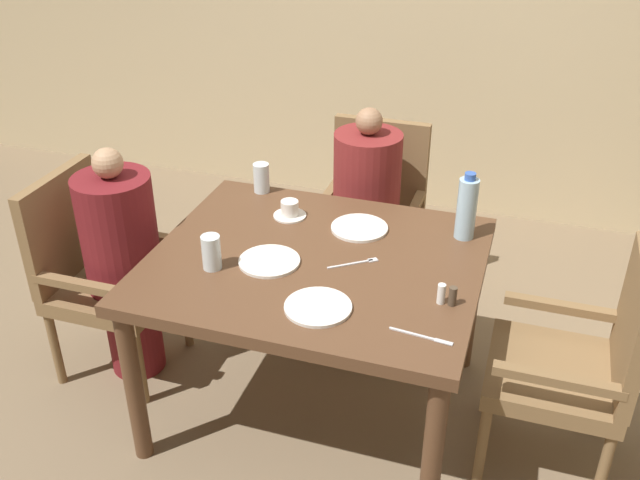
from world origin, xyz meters
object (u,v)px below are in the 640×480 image
at_px(plate_dessert_center, 359,228).
at_px(plate_main_right, 269,261).
at_px(glass_tall_near, 211,252).
at_px(chair_far_side, 373,209).
at_px(plate_main_left, 318,307).
at_px(diner_in_left_chair, 124,263).
at_px(teacup_with_saucer, 290,210).
at_px(chair_right_side, 581,360).
at_px(glass_tall_mid, 261,178).
at_px(water_bottle, 467,208).
at_px(diner_in_far_chair, 366,212).
at_px(chair_left_side, 97,268).

bearing_deg(plate_dessert_center, plate_main_right, -125.69).
bearing_deg(glass_tall_near, plate_dessert_center, 45.68).
distance_m(chair_far_side, plate_main_right, 1.04).
relative_size(plate_main_left, glass_tall_near, 1.75).
bearing_deg(diner_in_left_chair, glass_tall_near, -19.44).
xyz_separation_m(plate_dessert_center, teacup_with_saucer, (-0.31, 0.02, 0.02)).
relative_size(chair_right_side, glass_tall_mid, 6.93).
bearing_deg(teacup_with_saucer, water_bottle, 4.12).
height_order(chair_far_side, plate_main_left, chair_far_side).
bearing_deg(plate_dessert_center, plate_main_left, -88.81).
distance_m(water_bottle, glass_tall_mid, 0.94).
height_order(plate_main_right, teacup_with_saucer, teacup_with_saucer).
relative_size(plate_dessert_center, glass_tall_mid, 1.75).
bearing_deg(diner_in_far_chair, chair_left_side, -142.40).
bearing_deg(chair_far_side, plate_main_left, -84.82).
bearing_deg(plate_dessert_center, diner_in_left_chair, -164.34).
xyz_separation_m(chair_far_side, teacup_with_saucer, (-0.21, -0.63, 0.27)).
relative_size(plate_dessert_center, teacup_with_saucer, 1.68).
relative_size(chair_left_side, plate_dessert_center, 3.97).
xyz_separation_m(water_bottle, glass_tall_mid, (-0.93, 0.14, -0.06)).
relative_size(plate_main_left, plate_dessert_center, 1.00).
relative_size(plate_main_left, glass_tall_mid, 1.75).
relative_size(chair_right_side, teacup_with_saucer, 6.65).
bearing_deg(plate_main_left, glass_tall_mid, 123.63).
height_order(chair_far_side, plate_main_right, chair_far_side).
relative_size(diner_in_left_chair, diner_in_far_chair, 1.00).
height_order(chair_left_side, plate_main_right, chair_left_side).
bearing_deg(chair_right_side, water_bottle, 145.41).
xyz_separation_m(chair_far_side, plate_dessert_center, (0.10, -0.65, 0.25)).
relative_size(diner_in_left_chair, glass_tall_near, 8.09).
distance_m(chair_far_side, plate_dessert_center, 0.70).
xyz_separation_m(chair_far_side, glass_tall_near, (-0.34, -1.10, 0.31)).
relative_size(diner_in_far_chair, glass_tall_mid, 8.08).
distance_m(chair_far_side, plate_main_left, 1.26).
height_order(chair_far_side, glass_tall_near, chair_far_side).
distance_m(chair_far_side, water_bottle, 0.86).
bearing_deg(diner_in_far_chair, plate_main_left, -84.15).
bearing_deg(chair_left_side, diner_in_far_chair, 37.60).
bearing_deg(diner_in_left_chair, plate_main_left, -17.71).
xyz_separation_m(plate_dessert_center, water_bottle, (0.41, 0.07, 0.12)).
bearing_deg(plate_main_right, glass_tall_mid, 114.58).
bearing_deg(plate_main_left, teacup_with_saucer, 118.19).
distance_m(chair_left_side, diner_in_far_chair, 1.27).
height_order(plate_main_left, glass_tall_near, glass_tall_near).
xyz_separation_m(plate_main_left, teacup_with_saucer, (-0.32, 0.60, 0.02)).
distance_m(diner_in_left_chair, glass_tall_near, 0.61).
relative_size(plate_dessert_center, water_bottle, 0.84).
bearing_deg(plate_main_right, plate_main_left, -40.29).
xyz_separation_m(chair_right_side, teacup_with_saucer, (-1.22, 0.29, 0.27)).
xyz_separation_m(diner_in_far_chair, plate_dessert_center, (0.10, -0.50, 0.19)).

